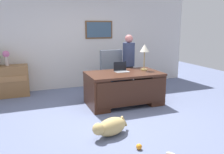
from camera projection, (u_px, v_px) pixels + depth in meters
name	position (u px, v px, depth m)	size (l,w,h in m)	color
ground_plane	(111.00, 116.00, 4.77)	(12.00, 12.00, 0.00)	slate
back_wall	(80.00, 42.00, 6.85)	(7.00, 0.16, 2.70)	silver
desk	(124.00, 87.00, 5.41)	(1.71, 0.99, 0.76)	#422316
armchair	(113.00, 75.00, 6.23)	(0.60, 0.59, 1.18)	slate
person_standing	(129.00, 64.00, 6.22)	(0.32, 0.32, 1.59)	#262323
dog_lying	(110.00, 127.00, 3.89)	(0.71, 0.47, 0.30)	tan
laptop	(121.00, 69.00, 5.46)	(0.32, 0.22, 0.22)	#B2B5BA
desk_lamp	(144.00, 50.00, 5.56)	(0.22, 0.22, 0.63)	#9E8447
vase_with_flowers	(6.00, 56.00, 5.90)	(0.17, 0.17, 0.39)	#B9A39A
dog_toy_ball	(139.00, 147.00, 3.47)	(0.09, 0.09, 0.09)	orange
dog_toy_bone	(171.00, 154.00, 3.30)	(0.15, 0.05, 0.05)	beige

